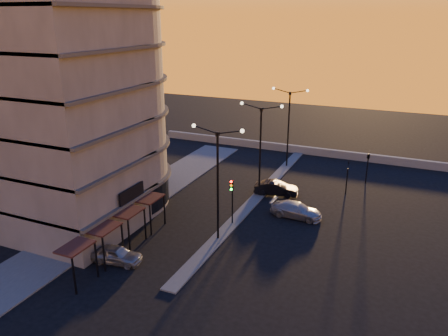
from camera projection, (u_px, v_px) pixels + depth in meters
ground at (218, 239)px, 35.79m from camera, size 120.00×120.00×0.00m
sidewalk_west at (139, 200)px, 43.24m from camera, size 5.00×40.00×0.12m
median at (259, 195)px, 44.41m from camera, size 1.20×36.00×0.12m
parapet at (314, 151)px, 57.31m from camera, size 44.00×0.50×1.00m
building at (69, 83)px, 37.24m from camera, size 14.35×17.08×25.00m
streetlamp_near at (218, 175)px, 33.95m from camera, size 4.32×0.32×9.51m
streetlamp_mid at (260, 143)px, 42.58m from camera, size 4.32×0.32×9.51m
streetlamp_far at (289, 122)px, 51.21m from camera, size 4.32×0.32×9.51m
traffic_light_main at (232, 194)px, 37.32m from camera, size 0.28×0.44×4.25m
signal_east_a at (347, 177)px, 44.18m from camera, size 0.13×0.16×3.60m
signal_east_b at (368, 156)px, 46.68m from camera, size 0.42×1.99×3.60m
car_hatchback at (116, 254)px, 32.21m from camera, size 4.09×2.13×1.33m
car_sedan at (276, 188)px, 44.41m from camera, size 4.58×2.33×1.44m
car_wagon at (296, 210)px, 39.54m from camera, size 4.78×2.11×1.36m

